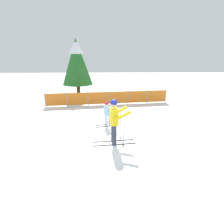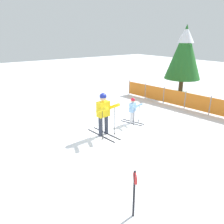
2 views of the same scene
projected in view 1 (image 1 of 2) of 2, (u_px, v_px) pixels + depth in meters
name	position (u px, v px, depth m)	size (l,w,h in m)	color
ground_plane	(110.00, 141.00, 7.27)	(60.00, 60.00, 0.00)	white
skier_adult	(115.00, 117.00, 6.78)	(1.76, 0.83, 1.83)	black
skier_child	(107.00, 112.00, 8.68)	(1.20, 0.68, 1.25)	black
safety_fence	(108.00, 98.00, 12.47)	(8.70, 1.03, 1.02)	gray
conifer_far	(77.00, 61.00, 14.55)	(2.55, 2.55, 4.74)	#4C3823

